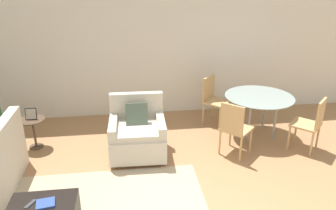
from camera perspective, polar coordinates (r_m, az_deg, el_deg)
wall_back at (r=6.48m, az=-1.85°, el=10.15°), size 12.00×0.06×2.75m
area_rug at (r=4.42m, az=-11.93°, el=-16.33°), size 2.70×1.43×0.01m
armchair at (r=5.19m, az=-5.34°, el=-5.00°), size 0.88×0.86×0.93m
book_stack at (r=3.91m, az=-20.55°, el=-15.77°), size 0.22×0.20×0.02m
tv_remote_primary at (r=3.98m, az=-22.86°, el=-15.59°), size 0.11×0.16×0.01m
potted_plant at (r=5.95m, az=-27.13°, el=-4.39°), size 0.33×0.33×1.19m
side_table at (r=5.79m, az=-22.40°, el=-3.68°), size 0.41×0.41×0.51m
picture_frame at (r=5.70m, az=-22.76°, el=-1.44°), size 0.18×0.07×0.19m
dining_table at (r=5.88m, az=15.55°, el=0.81°), size 1.18×1.18×0.74m
dining_chair_near_left at (r=5.16m, az=11.45°, el=-3.59°), size 0.59×0.59×0.90m
dining_chair_near_right at (r=5.70m, az=23.80°, el=-2.61°), size 0.59×0.59×0.90m
dining_chair_far_left at (r=6.29m, az=7.81°, el=1.43°), size 0.59×0.59×0.90m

